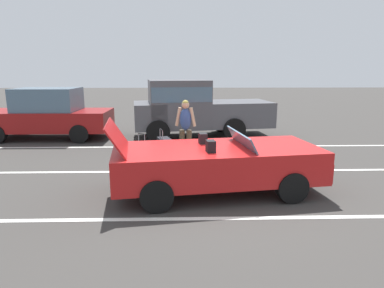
{
  "coord_description": "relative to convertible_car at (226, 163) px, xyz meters",
  "views": [
    {
      "loc": [
        -0.67,
        -6.53,
        2.47
      ],
      "look_at": [
        -0.46,
        1.15,
        0.75
      ],
      "focal_mm": 31.29,
      "sensor_mm": 36.0,
      "label": 1
    }
  ],
  "objects": [
    {
      "name": "ground_plane",
      "position": [
        -0.2,
        -0.03,
        -0.59
      ],
      "size": [
        80.0,
        80.0,
        0.0
      ],
      "primitive_type": "plane",
      "color": "#383533"
    },
    {
      "name": "lot_line_near",
      "position": [
        -0.2,
        -1.33,
        -0.59
      ],
      "size": [
        18.0,
        0.12,
        0.01
      ],
      "primitive_type": "cube",
      "color": "silver",
      "rests_on": "ground_plane"
    },
    {
      "name": "lot_line_mid",
      "position": [
        -0.2,
        1.37,
        -0.59
      ],
      "size": [
        18.0,
        0.12,
        0.01
      ],
      "primitive_type": "cube",
      "color": "silver",
      "rests_on": "ground_plane"
    },
    {
      "name": "lot_line_far",
      "position": [
        -0.2,
        4.07,
        -0.59
      ],
      "size": [
        18.0,
        0.12,
        0.01
      ],
      "primitive_type": "cube",
      "color": "silver",
      "rests_on": "ground_plane"
    },
    {
      "name": "convertible_car",
      "position": [
        0.0,
        0.0,
        0.0
      ],
      "size": [
        4.4,
        2.32,
        1.5
      ],
      "rotation": [
        0.0,
        0.0,
        0.14
      ],
      "color": "red",
      "rests_on": "ground_plane"
    },
    {
      "name": "suitcase_large_black",
      "position": [
        -1.35,
        1.88,
        -0.22
      ],
      "size": [
        0.42,
        0.54,
        0.98
      ],
      "rotation": [
        0.0,
        0.0,
        0.31
      ],
      "color": "black",
      "rests_on": "ground_plane"
    },
    {
      "name": "suitcase_medium_bright",
      "position": [
        -0.67,
        1.65,
        -0.28
      ],
      "size": [
        0.35,
        0.46,
        0.62
      ],
      "rotation": [
        0.0,
        0.0,
        5.96
      ],
      "color": "orange",
      "rests_on": "ground_plane"
    },
    {
      "name": "suitcase_small_carryon",
      "position": [
        -1.91,
        1.93,
        -0.34
      ],
      "size": [
        0.39,
        0.33,
        0.87
      ],
      "rotation": [
        0.0,
        0.0,
        1.1
      ],
      "color": "#19723F",
      "rests_on": "ground_plane"
    },
    {
      "name": "traveler_person",
      "position": [
        -0.8,
        2.6,
        0.34
      ],
      "size": [
        0.61,
        0.28,
        1.65
      ],
      "rotation": [
        0.0,
        0.0,
        -1.79
      ],
      "color": "#4C3F2D",
      "rests_on": "ground_plane"
    },
    {
      "name": "parked_pickup_truck_near",
      "position": [
        -0.56,
        5.7,
        0.51
      ],
      "size": [
        5.22,
        2.64,
        2.1
      ],
      "rotation": [
        0.0,
        0.0,
        3.29
      ],
      "color": "#4C4C51",
      "rests_on": "ground_plane"
    },
    {
      "name": "parked_sedan_far",
      "position": [
        -5.77,
        5.56,
        0.3
      ],
      "size": [
        4.51,
        1.89,
        1.82
      ],
      "rotation": [
        0.0,
        0.0,
        3.14
      ],
      "color": "maroon",
      "rests_on": "ground_plane"
    }
  ]
}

